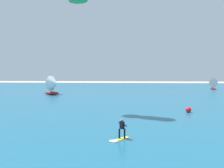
# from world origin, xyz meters

# --- Properties ---
(ocean) EXTENTS (160.00, 90.00, 0.10)m
(ocean) POSITION_xyz_m (0.00, 50.11, 0.05)
(ocean) COLOR #1E607F
(ocean) RESTS_ON ground
(kitesurfer) EXTENTS (1.79, 1.77, 1.67)m
(kitesurfer) POSITION_xyz_m (1.17, 15.59, 0.70)
(kitesurfer) COLOR yellow
(kitesurfer) RESTS_ON ocean
(sailboat_far_right) EXTENTS (2.59, 3.07, 3.64)m
(sailboat_far_right) POSITION_xyz_m (27.71, 64.09, 1.77)
(sailboat_far_right) COLOR maroon
(sailboat_far_right) RESTS_ON ocean
(sailboat_leading) EXTENTS (4.37, 3.91, 4.91)m
(sailboat_leading) POSITION_xyz_m (-14.35, 46.96, 2.35)
(sailboat_leading) COLOR maroon
(sailboat_leading) RESTS_ON ocean
(marker_buoy) EXTENTS (0.74, 0.74, 0.74)m
(marker_buoy) POSITION_xyz_m (10.04, 27.46, 0.47)
(marker_buoy) COLOR red
(marker_buoy) RESTS_ON ocean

